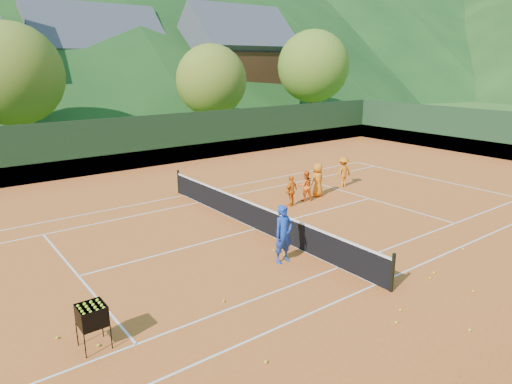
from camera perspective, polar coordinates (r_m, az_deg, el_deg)
ground at (r=16.86m, az=0.01°, el=-4.69°), size 400.00×400.00×0.00m
clay_court at (r=16.85m, az=0.01°, el=-4.66°), size 40.00×24.00×0.02m
coach at (r=13.87m, az=3.46°, el=-5.27°), size 0.67×0.44×1.81m
student_a at (r=20.16m, az=6.20°, el=0.79°), size 0.81×0.73×1.36m
student_b at (r=19.34m, az=4.42°, el=0.16°), size 0.84×0.51×1.34m
student_c at (r=20.88m, az=7.71°, el=1.50°), size 0.79×0.56×1.52m
student_d at (r=22.75m, az=10.82°, el=2.49°), size 0.99×0.62×1.47m
tennis_ball_0 at (r=11.91m, az=25.18°, el=-15.34°), size 0.07×0.07×0.07m
tennis_ball_1 at (r=12.14m, az=17.61°, el=-13.88°), size 0.07×0.07×0.07m
tennis_ball_2 at (r=14.95m, az=2.25°, el=-7.25°), size 0.07×0.07×0.07m
tennis_ball_6 at (r=14.39m, az=21.36°, el=-9.37°), size 0.07×0.07×0.07m
tennis_ball_7 at (r=12.61m, az=-20.86°, el=-13.04°), size 0.07×0.07×0.07m
tennis_ball_8 at (r=15.70m, az=8.22°, el=-6.24°), size 0.07×0.07×0.07m
tennis_ball_9 at (r=15.05m, az=3.63°, el=-7.10°), size 0.07×0.07×0.07m
tennis_ball_10 at (r=13.73m, az=25.53°, el=-11.13°), size 0.07×0.07×0.07m
tennis_ball_12 at (r=14.60m, az=3.57°, el=-7.86°), size 0.07×0.07×0.07m
tennis_ball_13 at (r=12.01m, az=-4.07°, el=-13.44°), size 0.07×0.07×0.07m
tennis_ball_14 at (r=9.92m, az=1.25°, el=-20.48°), size 0.07×0.07×0.07m
tennis_ball_17 at (r=14.02m, az=20.94°, el=-10.02°), size 0.07×0.07×0.07m
tennis_ball_18 at (r=10.92m, az=-19.11°, el=-17.66°), size 0.07×0.07×0.07m
tennis_ball_19 at (r=16.47m, az=24.49°, el=-6.51°), size 0.07×0.07×0.07m
tennis_ball_21 at (r=11.61m, az=17.14°, el=-15.31°), size 0.07×0.07×0.07m
tennis_ball_22 at (r=11.49m, az=-23.61°, el=-16.35°), size 0.07×0.07×0.07m
court_lines at (r=16.85m, az=0.01°, el=-4.61°), size 23.83×11.03×0.00m
tennis_net at (r=16.68m, az=0.01°, el=-3.01°), size 0.10×12.07×1.10m
perimeter_fence at (r=16.45m, az=0.01°, el=-0.55°), size 40.40×24.24×3.00m
ball_hopper at (r=10.57m, az=-19.82°, el=-14.41°), size 0.57×0.57×1.00m
chalet_mid at (r=49.10m, az=-19.31°, el=13.99°), size 12.65×8.82×11.45m
chalet_right at (r=51.81m, az=-2.50°, el=15.19°), size 11.50×8.82×11.91m
tree_b at (r=33.04m, az=-28.29°, el=12.83°), size 6.40×6.40×8.40m
tree_c at (r=37.15m, az=-5.58°, el=13.73°), size 5.60×5.60×7.35m
tree_d at (r=45.33m, az=7.16°, el=15.31°), size 6.80×6.80×8.93m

